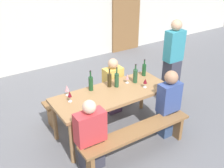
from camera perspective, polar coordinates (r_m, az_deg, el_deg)
name	(u,v)px	position (r m, az deg, el deg)	size (l,w,h in m)	color
ground_plane	(112,131)	(4.74, 0.00, -9.70)	(24.00, 24.00, 0.00)	slate
back_wall	(37,3)	(6.85, -15.37, 15.96)	(14.00, 0.20, 3.20)	silver
wooden_door	(126,14)	(7.93, 2.97, 14.26)	(0.90, 0.06, 2.10)	olive
tasting_table	(112,97)	(4.37, 0.00, -2.74)	(1.90, 0.75, 0.75)	#9E7247
bench_near	(137,135)	(4.09, 5.19, -10.58)	(1.80, 0.30, 0.45)	olive
bench_far	(92,96)	(5.03, -4.15, -2.55)	(1.80, 0.30, 0.45)	olive
wine_bottle_0	(91,83)	(4.35, -4.42, 0.18)	(0.07, 0.07, 0.34)	#194723
wine_bottle_1	(135,76)	(4.59, 4.85, 1.75)	(0.07, 0.07, 0.33)	#234C2D
wine_bottle_2	(109,80)	(4.45, -0.53, 0.84)	(0.07, 0.07, 0.31)	#332814
wine_bottle_3	(144,70)	(4.86, 6.67, 2.99)	(0.07, 0.07, 0.30)	#194723
wine_bottle_4	(117,80)	(4.44, 0.98, 0.89)	(0.07, 0.07, 0.34)	#234C2D
wine_glass_0	(67,88)	(4.25, -9.33, -0.90)	(0.07, 0.07, 0.17)	silver
wine_glass_1	(127,77)	(4.57, 3.18, 1.46)	(0.06, 0.06, 0.16)	silver
wine_glass_2	(145,81)	(4.46, 6.90, 0.57)	(0.07, 0.07, 0.16)	silver
wine_glass_3	(70,94)	(4.08, -8.78, -2.14)	(0.06, 0.06, 0.18)	silver
seated_guest_near_0	(91,137)	(3.80, -4.45, -10.99)	(0.42, 0.24, 1.09)	#3A3A46
seated_guest_near_1	(168,105)	(4.47, 11.59, -4.27)	(0.36, 0.24, 1.14)	#354B72
seated_guest_far_0	(113,87)	(5.00, 0.20, -0.70)	(0.35, 0.24, 1.06)	#553B5A
standing_host	(172,65)	(5.27, 12.39, 3.94)	(0.34, 0.24, 1.66)	#383A48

